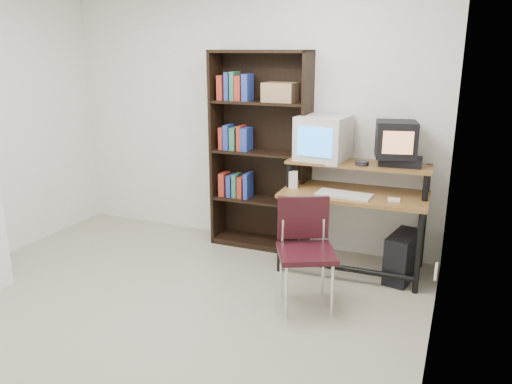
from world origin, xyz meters
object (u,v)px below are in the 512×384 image
at_px(crt_monitor, 323,138).
at_px(crt_tv, 396,139).
at_px(bookshelf, 261,150).
at_px(school_chair, 305,241).
at_px(computer_desk, 354,196).
at_px(pc_tower, 403,257).

distance_m(crt_monitor, crt_tv, 0.65).
xyz_separation_m(crt_monitor, bookshelf, (-0.66, 0.11, -0.18)).
distance_m(crt_monitor, school_chair, 1.15).
xyz_separation_m(computer_desk, bookshelf, (-1.01, 0.24, 0.30)).
height_order(computer_desk, bookshelf, bookshelf).
xyz_separation_m(computer_desk, school_chair, (-0.20, -0.81, -0.17)).
relative_size(crt_tv, pc_tower, 0.89).
height_order(computer_desk, school_chair, computer_desk).
bearing_deg(school_chair, pc_tower, 22.11).
bearing_deg(bookshelf, computer_desk, -14.02).
bearing_deg(crt_monitor, school_chair, -76.39).
bearing_deg(crt_monitor, pc_tower, -7.52).
bearing_deg(crt_monitor, crt_tv, 6.32).
bearing_deg(school_chair, crt_tv, 35.37).
distance_m(computer_desk, bookshelf, 1.08).
xyz_separation_m(computer_desk, pc_tower, (0.46, -0.05, -0.49)).
bearing_deg(computer_desk, crt_monitor, 157.76).
bearing_deg(bookshelf, pc_tower, -11.98).
xyz_separation_m(computer_desk, crt_tv, (0.31, 0.14, 0.51)).
relative_size(pc_tower, bookshelf, 0.23).
relative_size(crt_monitor, crt_tv, 1.19).
bearing_deg(bookshelf, school_chair, -53.24).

